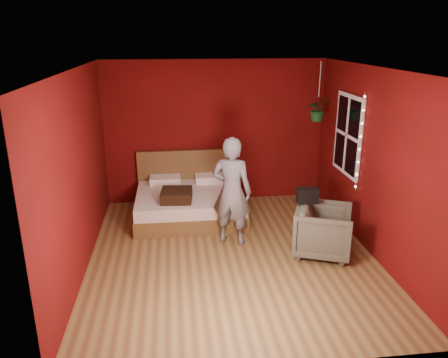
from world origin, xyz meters
The scene contains 10 objects.
floor centered at (0.00, 0.00, 0.00)m, with size 4.50×4.50×0.00m, color olive.
room_walls centered at (0.00, 0.00, 1.68)m, with size 4.04×4.54×2.62m.
window centered at (1.97, 0.90, 1.50)m, with size 0.05×0.97×1.27m.
fairy_lights centered at (1.94, 0.37, 1.50)m, with size 0.04×0.04×1.45m.
bed centered at (-0.53, 1.51, 0.26)m, with size 1.81×1.54×1.00m.
person centered at (0.05, 0.41, 0.82)m, with size 0.60×0.39×1.64m, color slate.
armchair centered at (1.30, -0.12, 0.36)m, with size 0.77×0.79×0.72m, color #565444.
handbag centered at (1.10, 0.09, 0.83)m, with size 0.30×0.15×0.22m, color black.
throw_pillow centered at (-0.75, 1.08, 0.54)m, with size 0.49×0.49×0.17m, color black.
hanging_plant centered at (1.65, 1.49, 1.82)m, with size 0.43×0.39×0.98m.
Camera 1 is at (-0.78, -5.55, 3.03)m, focal length 35.00 mm.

